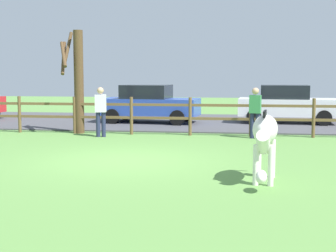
# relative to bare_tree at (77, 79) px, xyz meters

# --- Properties ---
(ground_plane) EXTENTS (60.00, 60.00, 0.00)m
(ground_plane) POSITION_rel_bare_tree_xyz_m (2.82, -5.09, -1.91)
(ground_plane) COLOR #5B8C42
(parking_asphalt) EXTENTS (28.00, 7.40, 0.05)m
(parking_asphalt) POSITION_rel_bare_tree_xyz_m (2.82, 4.21, -1.88)
(parking_asphalt) COLOR #47474C
(parking_asphalt) RESTS_ON ground_plane
(paddock_fence) EXTENTS (20.34, 0.11, 1.29)m
(paddock_fence) POSITION_rel_bare_tree_xyz_m (1.94, -0.09, -1.18)
(paddock_fence) COLOR brown
(paddock_fence) RESTS_ON ground_plane
(bare_tree) EXTENTS (0.91, 1.18, 3.57)m
(bare_tree) POSITION_rel_bare_tree_xyz_m (0.00, 0.00, 0.00)
(bare_tree) COLOR #513A23
(bare_tree) RESTS_ON ground_plane
(zebra) EXTENTS (0.61, 1.93, 1.41)m
(zebra) POSITION_rel_bare_tree_xyz_m (6.07, -7.03, -0.98)
(zebra) COLOR white
(zebra) RESTS_ON ground_plane
(parked_car_blue) EXTENTS (4.15, 2.20, 1.56)m
(parked_car_blue) POSITION_rel_bare_tree_xyz_m (1.90, 3.54, -1.07)
(parked_car_blue) COLOR #2D4CAD
(parked_car_blue) RESTS_ON parking_asphalt
(parked_car_white) EXTENTS (4.09, 2.07, 1.56)m
(parked_car_white) POSITION_rel_bare_tree_xyz_m (7.56, 4.17, -1.07)
(parked_car_white) COLOR white
(parked_car_white) RESTS_ON parking_asphalt
(visitor_left_of_tree) EXTENTS (0.39, 0.28, 1.64)m
(visitor_left_of_tree) POSITION_rel_bare_tree_xyz_m (1.07, -0.85, -1.00)
(visitor_left_of_tree) COLOR #232847
(visitor_left_of_tree) RESTS_ON ground_plane
(visitor_right_of_tree) EXTENTS (0.40, 0.29, 1.64)m
(visitor_right_of_tree) POSITION_rel_bare_tree_xyz_m (6.10, -0.55, -1.00)
(visitor_right_of_tree) COLOR #232847
(visitor_right_of_tree) RESTS_ON ground_plane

